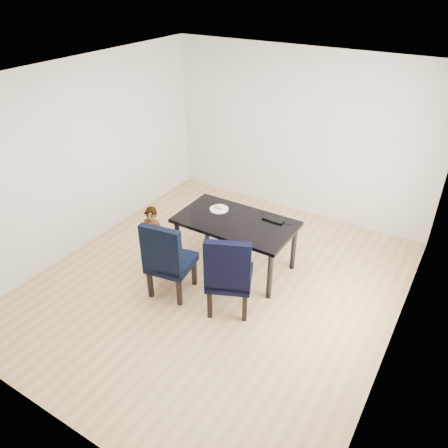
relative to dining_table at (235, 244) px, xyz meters
The scene contains 14 objects.
floor 0.63m from the dining_table, 90.00° to the right, with size 4.50×5.00×0.01m, color tan.
ceiling 2.38m from the dining_table, 90.00° to the right, with size 4.50×5.00×0.01m, color white.
wall_back 2.23m from the dining_table, 90.00° to the left, with size 4.50×0.01×2.70m, color silver.
wall_front 3.16m from the dining_table, 90.00° to the right, with size 4.50×0.01×2.70m, color silver.
wall_left 2.51m from the dining_table, 167.50° to the right, with size 0.01×5.00×2.70m, color white.
wall_right 2.51m from the dining_table, 12.50° to the right, with size 0.01×5.00×2.70m, color silver.
dining_table is the anchor object (origin of this frame).
chair_left 1.00m from the dining_table, 115.10° to the right, with size 0.52×0.55×1.09m, color black.
chair_right 0.88m from the dining_table, 64.44° to the right, with size 0.53×0.56×1.11m, color black.
child 1.13m from the dining_table, 144.75° to the right, with size 0.36×0.23×0.98m, color red.
plate 0.54m from the dining_table, 158.14° to the left, with size 0.26×0.26×0.01m, color white.
sandwich 0.57m from the dining_table, 159.57° to the left, with size 0.14×0.07×0.06m, color gold.
laptop 0.66m from the dining_table, 37.40° to the left, with size 0.31×0.20×0.02m, color black.
cable_tangle 0.57m from the dining_table, 31.72° to the left, with size 0.16×0.16×0.01m, color black.
Camera 1 is at (2.51, -3.89, 3.75)m, focal length 35.00 mm.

